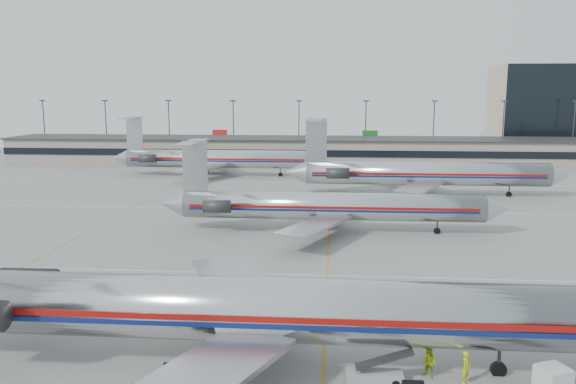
# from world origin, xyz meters

# --- Properties ---
(ground) EXTENTS (260.00, 260.00, 0.00)m
(ground) POSITION_xyz_m (0.00, 0.00, 0.00)
(ground) COLOR gray
(ground) RESTS_ON ground
(apron_markings) EXTENTS (160.00, 0.15, 0.02)m
(apron_markings) POSITION_xyz_m (0.00, 10.00, 0.01)
(apron_markings) COLOR silver
(apron_markings) RESTS_ON ground
(terminal) EXTENTS (162.00, 17.00, 6.25)m
(terminal) POSITION_xyz_m (0.00, 97.97, 3.16)
(terminal) COLOR gray
(terminal) RESTS_ON ground
(light_mast_row) EXTENTS (163.60, 0.40, 15.28)m
(light_mast_row) POSITION_xyz_m (0.00, 112.00, 8.58)
(light_mast_row) COLOR #38383D
(light_mast_row) RESTS_ON ground
(distant_building) EXTENTS (30.00, 20.00, 25.00)m
(distant_building) POSITION_xyz_m (62.00, 128.00, 12.50)
(distant_building) COLOR tan
(distant_building) RESTS_ON ground
(jet_foreground) EXTENTS (50.19, 29.55, 13.14)m
(jet_foreground) POSITION_xyz_m (-5.47, -8.26, 3.81)
(jet_foreground) COLOR silver
(jet_foreground) RESTS_ON ground
(jet_second_row) EXTENTS (43.10, 25.38, 11.28)m
(jet_second_row) POSITION_xyz_m (-0.57, 27.21, 3.27)
(jet_second_row) COLOR silver
(jet_second_row) RESTS_ON ground
(jet_third_row) EXTENTS (47.35, 29.12, 12.95)m
(jet_third_row) POSITION_xyz_m (14.99, 53.94, 3.76)
(jet_third_row) COLOR silver
(jet_third_row) RESTS_ON ground
(jet_back_row) EXTENTS (45.18, 27.79, 12.35)m
(jet_back_row) POSITION_xyz_m (-24.57, 74.14, 3.59)
(jet_back_row) COLOR silver
(jet_back_row) RESTS_ON ground
(tug_left) EXTENTS (2.31, 1.41, 1.76)m
(tug_left) POSITION_xyz_m (-8.26, -12.06, 0.80)
(tug_left) COLOR black
(tug_left) RESTS_ON ground
(uld_container) EXTENTS (2.35, 2.19, 1.99)m
(uld_container) POSITION_xyz_m (12.73, -10.95, 1.00)
(uld_container) COLOR #2D2D30
(uld_container) RESTS_ON ground
(belt_loader) EXTENTS (3.95, 1.32, 2.08)m
(belt_loader) POSITION_xyz_m (3.11, -9.74, 0.56)
(belt_loader) COLOR #A2A2A2
(belt_loader) RESTS_ON ground
(ramp_worker_near) EXTENTS (0.81, 0.86, 1.97)m
(ramp_worker_near) POSITION_xyz_m (8.41, -9.35, 0.99)
(ramp_worker_near) COLOR #C9E215
(ramp_worker_near) RESTS_ON ground
(ramp_worker_far) EXTENTS (1.17, 1.13, 1.89)m
(ramp_worker_far) POSITION_xyz_m (6.35, -8.88, 0.95)
(ramp_worker_far) COLOR #9DBF12
(ramp_worker_far) RESTS_ON ground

